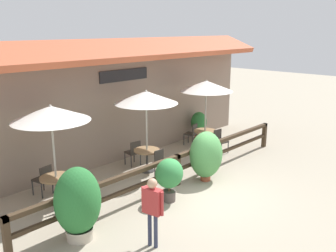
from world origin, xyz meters
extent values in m
plane|color=#9E937F|center=(0.00, 0.00, 0.00)|extent=(60.00, 60.00, 0.00)
cube|color=gray|center=(0.00, 4.20, 1.80)|extent=(14.00, 0.40, 3.60)
cube|color=#B25133|center=(0.00, 3.65, 3.88)|extent=(14.28, 1.48, 0.70)
cube|color=black|center=(0.51, 3.97, 3.00)|extent=(2.08, 0.04, 0.39)
cube|color=#3D2D1E|center=(0.00, 1.05, 0.89)|extent=(10.40, 0.14, 0.11)
cube|color=#3D2D1E|center=(0.00, 1.05, 0.47)|extent=(10.40, 0.10, 0.09)
cube|color=#3D2D1E|center=(-5.13, 1.05, 0.47)|extent=(0.14, 0.14, 0.95)
cube|color=#3D2D1E|center=(0.00, 1.05, 0.47)|extent=(0.14, 0.14, 0.95)
cube|color=#3D2D1E|center=(5.13, 1.05, 0.47)|extent=(0.14, 0.14, 0.95)
cylinder|color=#B7B2A8|center=(-3.08, 2.62, 1.17)|extent=(0.06, 0.06, 2.33)
cone|color=silver|center=(-3.08, 2.62, 2.47)|extent=(2.01, 2.01, 0.39)
sphere|color=#B2ADA3|center=(-3.08, 2.62, 2.66)|extent=(0.07, 0.07, 0.07)
cylinder|color=olive|center=(-3.08, 2.62, 0.72)|extent=(0.86, 0.86, 0.05)
cylinder|color=#333333|center=(-3.08, 2.62, 0.35)|extent=(0.07, 0.07, 0.69)
cylinder|color=#333333|center=(-3.08, 2.62, 0.01)|extent=(0.47, 0.47, 0.03)
cube|color=#332D28|center=(-3.07, 1.86, 0.45)|extent=(0.50, 0.50, 0.05)
cube|color=#332D28|center=(-3.03, 2.05, 0.68)|extent=(0.40, 0.12, 0.40)
cylinder|color=#2D2D2D|center=(-3.29, 1.71, 0.21)|extent=(0.04, 0.04, 0.43)
cylinder|color=#2D2D2D|center=(-2.92, 1.64, 0.21)|extent=(0.04, 0.04, 0.43)
cylinder|color=#2D2D2D|center=(-3.21, 2.09, 0.21)|extent=(0.04, 0.04, 0.43)
cylinder|color=#2D2D2D|center=(-2.84, 2.01, 0.21)|extent=(0.04, 0.04, 0.43)
cube|color=#332D28|center=(-3.09, 3.38, 0.45)|extent=(0.50, 0.50, 0.05)
cube|color=#332D28|center=(-3.06, 3.19, 0.68)|extent=(0.40, 0.12, 0.40)
cylinder|color=#2D2D2D|center=(-2.95, 3.60, 0.21)|extent=(0.04, 0.04, 0.43)
cylinder|color=#2D2D2D|center=(-3.32, 3.52, 0.21)|extent=(0.04, 0.04, 0.43)
cylinder|color=#2D2D2D|center=(-2.87, 3.23, 0.21)|extent=(0.04, 0.04, 0.43)
cylinder|color=#2D2D2D|center=(-3.24, 3.15, 0.21)|extent=(0.04, 0.04, 0.43)
cylinder|color=#B7B2A8|center=(0.15, 2.51, 1.17)|extent=(0.06, 0.06, 2.33)
cone|color=silver|center=(0.15, 2.51, 2.47)|extent=(2.01, 2.01, 0.39)
sphere|color=#B2ADA3|center=(0.15, 2.51, 2.66)|extent=(0.07, 0.07, 0.07)
cylinder|color=olive|center=(0.15, 2.51, 0.72)|extent=(0.86, 0.86, 0.05)
cylinder|color=#333333|center=(0.15, 2.51, 0.35)|extent=(0.07, 0.07, 0.69)
cylinder|color=#333333|center=(0.15, 2.51, 0.01)|extent=(0.47, 0.47, 0.03)
cube|color=#332D28|center=(0.11, 1.73, 0.45)|extent=(0.42, 0.42, 0.05)
cube|color=#332D28|center=(0.11, 1.92, 0.68)|extent=(0.40, 0.04, 0.40)
cylinder|color=#2D2D2D|center=(-0.08, 1.54, 0.21)|extent=(0.04, 0.04, 0.43)
cylinder|color=#2D2D2D|center=(0.30, 1.54, 0.21)|extent=(0.04, 0.04, 0.43)
cylinder|color=#2D2D2D|center=(-0.08, 1.92, 0.21)|extent=(0.04, 0.04, 0.43)
cylinder|color=#2D2D2D|center=(0.30, 1.92, 0.21)|extent=(0.04, 0.04, 0.43)
cube|color=#332D28|center=(0.21, 3.30, 0.45)|extent=(0.47, 0.47, 0.05)
cube|color=#332D28|center=(0.19, 3.11, 0.68)|extent=(0.40, 0.08, 0.40)
cylinder|color=#2D2D2D|center=(0.42, 3.46, 0.21)|extent=(0.04, 0.04, 0.43)
cylinder|color=#2D2D2D|center=(0.05, 3.51, 0.21)|extent=(0.04, 0.04, 0.43)
cylinder|color=#2D2D2D|center=(0.38, 3.09, 0.21)|extent=(0.04, 0.04, 0.43)
cylinder|color=#2D2D2D|center=(0.00, 3.13, 0.21)|extent=(0.04, 0.04, 0.43)
cylinder|color=#B7B2A8|center=(3.31, 2.59, 1.17)|extent=(0.06, 0.06, 2.33)
cone|color=silver|center=(3.31, 2.59, 2.47)|extent=(2.01, 2.01, 0.39)
sphere|color=#B2ADA3|center=(3.31, 2.59, 2.66)|extent=(0.07, 0.07, 0.07)
cylinder|color=olive|center=(3.31, 2.59, 0.72)|extent=(0.86, 0.86, 0.05)
cylinder|color=#333333|center=(3.31, 2.59, 0.35)|extent=(0.07, 0.07, 0.69)
cylinder|color=#333333|center=(3.31, 2.59, 0.01)|extent=(0.47, 0.47, 0.03)
cube|color=#332D28|center=(3.33, 1.83, 0.45)|extent=(0.47, 0.47, 0.05)
cube|color=#332D28|center=(3.35, 2.02, 0.68)|extent=(0.40, 0.08, 0.40)
cylinder|color=#2D2D2D|center=(3.12, 1.67, 0.21)|extent=(0.04, 0.04, 0.43)
cylinder|color=#2D2D2D|center=(3.50, 1.62, 0.21)|extent=(0.04, 0.04, 0.43)
cylinder|color=#2D2D2D|center=(3.16, 2.05, 0.21)|extent=(0.04, 0.04, 0.43)
cylinder|color=#2D2D2D|center=(3.54, 2.00, 0.21)|extent=(0.04, 0.04, 0.43)
cube|color=#332D28|center=(3.34, 3.34, 0.45)|extent=(0.50, 0.50, 0.05)
cube|color=#332D28|center=(3.38, 3.15, 0.68)|extent=(0.40, 0.12, 0.40)
cylinder|color=#2D2D2D|center=(3.48, 3.56, 0.21)|extent=(0.04, 0.04, 0.43)
cylinder|color=#2D2D2D|center=(3.11, 3.48, 0.21)|extent=(0.04, 0.04, 0.43)
cylinder|color=#2D2D2D|center=(3.56, 3.19, 0.21)|extent=(0.04, 0.04, 0.43)
cylinder|color=#2D2D2D|center=(3.19, 3.11, 0.21)|extent=(0.04, 0.04, 0.43)
cylinder|color=#564C47|center=(-0.95, 0.49, 0.14)|extent=(0.34, 0.34, 0.29)
cylinder|color=#564C47|center=(-0.95, 0.49, 0.27)|extent=(0.37, 0.37, 0.04)
cylinder|color=brown|center=(-0.95, 0.49, 0.41)|extent=(0.06, 0.06, 0.24)
ellipsoid|color=#338442|center=(-0.95, 0.49, 0.80)|extent=(0.79, 0.72, 0.81)
cylinder|color=#B7AD99|center=(-3.70, 0.65, 0.13)|extent=(0.58, 0.58, 0.27)
cylinder|color=#B7AD99|center=(-3.70, 0.65, 0.25)|extent=(0.63, 0.63, 0.04)
ellipsoid|color=#287033|center=(-3.70, 0.65, 0.92)|extent=(1.05, 0.94, 1.54)
cylinder|color=#9E4C33|center=(0.86, 0.65, 0.11)|extent=(0.31, 0.31, 0.22)
cylinder|color=#9E4C33|center=(0.86, 0.65, 0.20)|extent=(0.34, 0.34, 0.04)
ellipsoid|color=#4C934C|center=(0.86, 0.65, 0.84)|extent=(1.07, 0.96, 1.44)
cylinder|color=brown|center=(4.13, 3.55, 0.20)|extent=(0.34, 0.34, 0.39)
cylinder|color=brown|center=(4.13, 3.55, 0.37)|extent=(0.37, 0.37, 0.04)
ellipsoid|color=#287033|center=(4.13, 3.55, 0.76)|extent=(0.71, 0.64, 0.86)
cylinder|color=#2D334C|center=(-2.80, -0.67, 0.39)|extent=(0.09, 0.09, 0.79)
cylinder|color=#2D334C|center=(-2.78, -0.82, 0.39)|extent=(0.09, 0.09, 0.79)
cube|color=#B23333|center=(-2.79, -0.75, 1.07)|extent=(0.26, 0.45, 0.56)
cylinder|color=#B23333|center=(-2.83, -0.51, 1.07)|extent=(0.07, 0.07, 0.53)
cylinder|color=#B23333|center=(-2.75, -0.99, 1.07)|extent=(0.07, 0.07, 0.53)
sphere|color=tan|center=(-2.79, -0.75, 1.46)|extent=(0.21, 0.21, 0.21)
camera|label=1|loc=(-7.77, -5.89, 4.57)|focal=40.00mm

